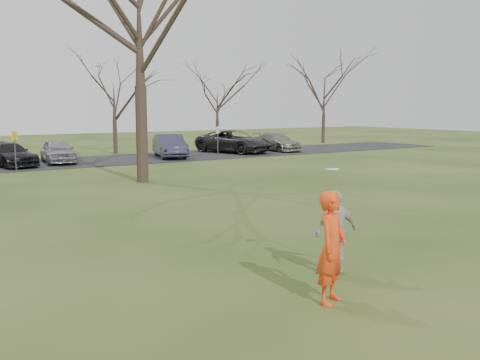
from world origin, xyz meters
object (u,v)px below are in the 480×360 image
at_px(player_defender, 332,248).
at_px(car_7, 277,142).
at_px(car_5, 170,146).
at_px(car_4, 58,151).
at_px(catching_play, 336,231).
at_px(big_tree, 139,19).
at_px(car_3, 9,155).
at_px(car_6, 234,141).

xyz_separation_m(player_defender, car_7, (17.99, 25.44, -0.27)).
bearing_deg(car_5, player_defender, -95.30).
xyz_separation_m(car_4, car_5, (7.00, -0.46, 0.05)).
bearing_deg(catching_play, car_5, 71.85).
bearing_deg(big_tree, car_7, 33.73).
bearing_deg(car_3, car_6, -11.66).
bearing_deg(player_defender, car_4, 57.75).
relative_size(player_defender, catching_play, 0.93).
xyz_separation_m(car_6, catching_play, (-13.30, -24.78, 0.05)).
relative_size(car_4, car_6, 0.72).
xyz_separation_m(car_4, catching_play, (-0.84, -24.37, 0.14)).
bearing_deg(car_7, player_defender, -124.40).
bearing_deg(car_6, big_tree, -156.50).
height_order(car_5, big_tree, big_tree).
distance_m(catching_play, big_tree, 15.79).
relative_size(car_4, catching_play, 2.00).
bearing_deg(car_5, catching_play, -93.76).
distance_m(player_defender, car_5, 26.53).
bearing_deg(catching_play, car_7, 55.28).
distance_m(car_6, car_7, 3.61).
height_order(car_6, catching_play, catching_play).
distance_m(car_5, car_6, 5.53).
relative_size(car_3, car_6, 0.78).
bearing_deg(car_5, big_tree, -107.30).
bearing_deg(car_3, big_tree, -82.43).
distance_m(player_defender, catching_play, 1.54).
distance_m(car_4, car_5, 7.01).
height_order(player_defender, car_7, player_defender).
relative_size(car_5, car_6, 0.80).
bearing_deg(car_7, catching_play, -123.86).
distance_m(car_3, car_6, 15.24).
relative_size(car_3, catching_play, 2.18).
bearing_deg(car_4, car_7, 5.42).
height_order(car_5, car_7, car_5).
height_order(car_4, big_tree, big_tree).
distance_m(player_defender, big_tree, 16.91).
relative_size(car_3, car_5, 0.98).
height_order(car_3, car_7, same).
xyz_separation_m(car_3, big_tree, (3.90, -9.60, 6.31)).
relative_size(car_3, big_tree, 0.32).
distance_m(car_4, big_tree, 11.81).
xyz_separation_m(car_4, car_7, (16.05, 0.00, -0.05)).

